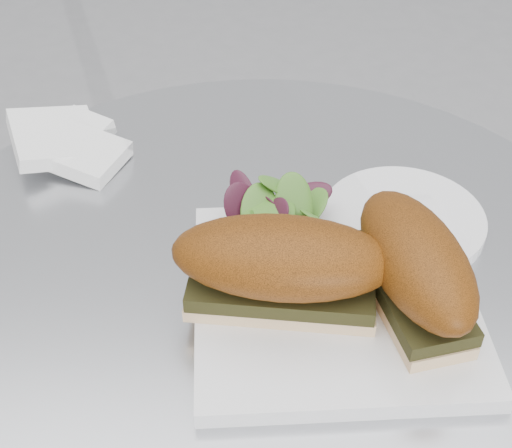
% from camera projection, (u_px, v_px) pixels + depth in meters
% --- Properties ---
extents(table, '(0.70, 0.70, 0.73)m').
position_uv_depth(table, '(263.00, 423.00, 0.81)').
color(table, '#A4A6AB').
rests_on(table, ground).
extents(plate, '(0.26, 0.26, 0.02)m').
position_uv_depth(plate, '(333.00, 298.00, 0.61)').
color(plate, white).
rests_on(plate, table).
extents(sandwich_left, '(0.18, 0.09, 0.08)m').
position_uv_depth(sandwich_left, '(282.00, 265.00, 0.57)').
color(sandwich_left, beige).
rests_on(sandwich_left, plate).
extents(sandwich_right, '(0.11, 0.17, 0.08)m').
position_uv_depth(sandwich_right, '(414.00, 266.00, 0.57)').
color(sandwich_right, beige).
rests_on(sandwich_right, plate).
extents(salad, '(0.11, 0.11, 0.05)m').
position_uv_depth(salad, '(277.00, 216.00, 0.65)').
color(salad, '#5B8F2F').
rests_on(salad, plate).
extents(napkin, '(0.13, 0.13, 0.02)m').
position_uv_depth(napkin, '(73.00, 154.00, 0.77)').
color(napkin, white).
rests_on(napkin, table).
extents(saucer, '(0.16, 0.16, 0.01)m').
position_uv_depth(saucer, '(403.00, 220.00, 0.69)').
color(saucer, white).
rests_on(saucer, table).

